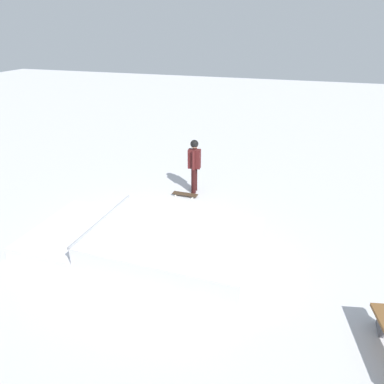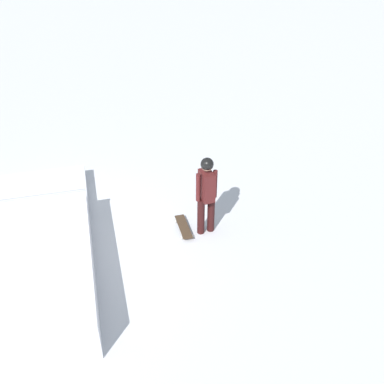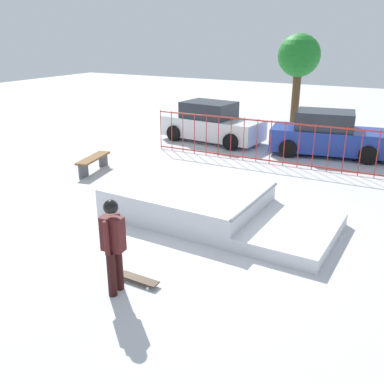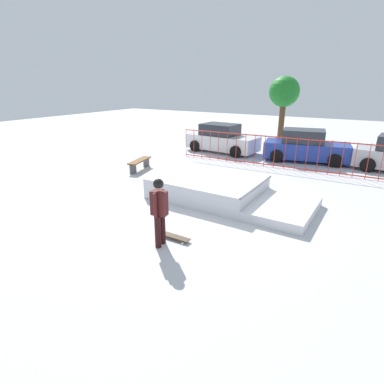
% 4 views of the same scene
% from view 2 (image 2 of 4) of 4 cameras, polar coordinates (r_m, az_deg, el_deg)
% --- Properties ---
extents(ground_plane, '(60.00, 60.00, 0.00)m').
position_cam_2_polar(ground_plane, '(8.83, -18.02, -7.63)').
color(ground_plane, silver).
extents(skate_ramp, '(5.46, 2.73, 0.74)m').
position_cam_2_polar(skate_ramp, '(8.45, -22.08, -7.98)').
color(skate_ramp, silver).
rests_on(skate_ramp, ground).
extents(skater, '(0.40, 0.44, 1.73)m').
position_cam_2_polar(skater, '(8.32, 1.95, 0.19)').
color(skater, black).
rests_on(skater, ground).
extents(skateboard, '(0.80, 0.27, 0.09)m').
position_cam_2_polar(skateboard, '(8.90, -1.12, -4.65)').
color(skateboard, '#3F2D1E').
rests_on(skateboard, ground).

